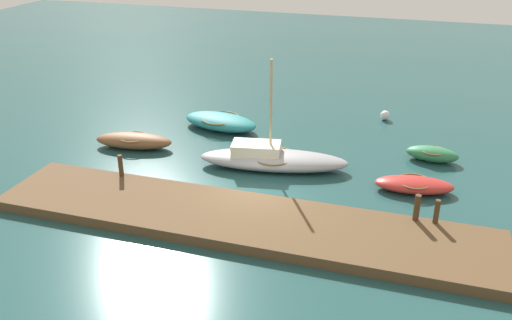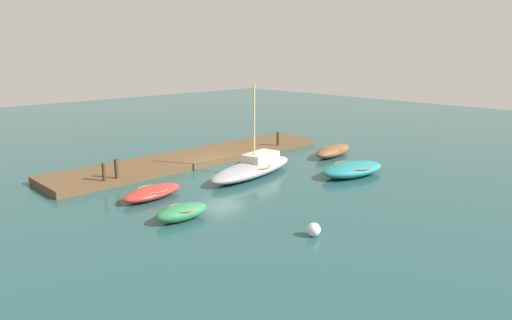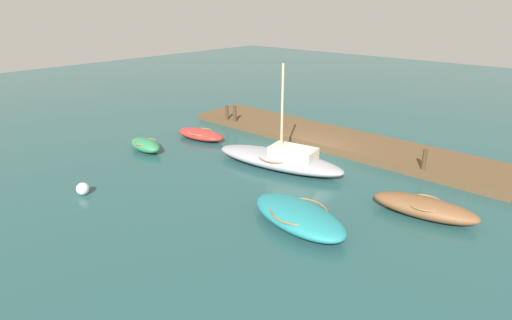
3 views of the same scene
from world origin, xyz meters
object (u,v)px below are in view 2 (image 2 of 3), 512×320
object	(u,v)px
sailboat_grey	(253,167)
mooring_post_mid_east	(104,172)
dinghy_green	(182,212)
rowboat_red	(152,192)
rowboat_brown	(333,151)
mooring_post_mid_west	(117,169)
mooring_post_west	(278,139)
motorboat_teal	(353,169)
marker_buoy	(314,230)

from	to	relation	value
sailboat_grey	mooring_post_mid_east	world-z (taller)	sailboat_grey
dinghy_green	rowboat_red	size ratio (longest dim) A/B	0.72
mooring_post_mid_east	rowboat_brown	bearing A→B (deg)	165.59
rowboat_brown	mooring_post_mid_west	distance (m)	14.24
mooring_post_mid_east	mooring_post_west	bearing A→B (deg)	180.00
motorboat_teal	marker_buoy	distance (m)	9.30
dinghy_green	rowboat_brown	bearing A→B (deg)	-165.14
motorboat_teal	mooring_post_west	size ratio (longest dim) A/B	4.64
rowboat_brown	mooring_post_mid_east	distance (m)	14.92
dinghy_green	mooring_post_mid_west	xyz separation A→B (m)	(-0.48, -6.54, 0.57)
motorboat_teal	marker_buoy	size ratio (longest dim) A/B	8.38
rowboat_red	dinghy_green	bearing A→B (deg)	71.32
rowboat_brown	marker_buoy	xyz separation A→B (m)	(11.58, 7.75, -0.11)
motorboat_teal	marker_buoy	world-z (taller)	motorboat_teal
rowboat_red	mooring_post_mid_east	world-z (taller)	mooring_post_mid_east
sailboat_grey	mooring_post_mid_east	distance (m)	8.07
dinghy_green	sailboat_grey	size ratio (longest dim) A/B	0.35
dinghy_green	mooring_post_west	world-z (taller)	mooring_post_west
mooring_post_west	mooring_post_mid_west	xyz separation A→B (m)	(12.27, 0.00, 0.03)
dinghy_green	marker_buoy	size ratio (longest dim) A/B	4.61
dinghy_green	sailboat_grey	bearing A→B (deg)	-153.08
dinghy_green	rowboat_brown	world-z (taller)	rowboat_brown
mooring_post_west	mooring_post_mid_east	world-z (taller)	mooring_post_west
dinghy_green	rowboat_brown	size ratio (longest dim) A/B	0.61
sailboat_grey	dinghy_green	bearing A→B (deg)	13.22
motorboat_teal	sailboat_grey	distance (m)	5.62
motorboat_teal	mooring_post_mid_west	bearing A→B (deg)	-25.41
motorboat_teal	mooring_post_mid_east	world-z (taller)	mooring_post_mid_east
mooring_post_mid_west	motorboat_teal	bearing A→B (deg)	144.74
motorboat_teal	mooring_post_mid_east	bearing A→B (deg)	-23.69
rowboat_brown	mooring_post_west	xyz separation A→B (m)	(1.46, -3.71, 0.52)
rowboat_red	rowboat_brown	xyz separation A→B (m)	(-13.55, 0.58, 0.08)
sailboat_grey	mooring_post_west	xyz separation A→B (m)	(-5.72, -3.51, 0.42)
sailboat_grey	rowboat_red	bearing A→B (deg)	-13.51
mooring_post_mid_east	marker_buoy	xyz separation A→B (m)	(-2.86, 11.46, -0.61)
mooring_post_west	marker_buoy	size ratio (longest dim) A/B	1.80
marker_buoy	rowboat_brown	bearing A→B (deg)	-146.19
sailboat_grey	mooring_post_west	bearing A→B (deg)	-158.57
rowboat_red	mooring_post_mid_east	bearing A→B (deg)	-81.82
rowboat_red	rowboat_brown	size ratio (longest dim) A/B	0.85
rowboat_brown	mooring_post_mid_east	bearing A→B (deg)	-22.93
dinghy_green	motorboat_teal	world-z (taller)	motorboat_teal
mooring_post_west	mooring_post_mid_west	bearing A→B (deg)	0.00
rowboat_red	marker_buoy	xyz separation A→B (m)	(-1.98, 8.34, -0.03)
sailboat_grey	mooring_post_mid_east	size ratio (longest dim) A/B	7.50
dinghy_green	motorboat_teal	size ratio (longest dim) A/B	0.55
mooring_post_west	mooring_post_mid_west	world-z (taller)	mooring_post_mid_west
dinghy_green	rowboat_brown	xyz separation A→B (m)	(-14.22, -2.83, 0.02)
motorboat_teal	sailboat_grey	size ratio (longest dim) A/B	0.64
mooring_post_mid_west	mooring_post_west	bearing A→B (deg)	180.00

